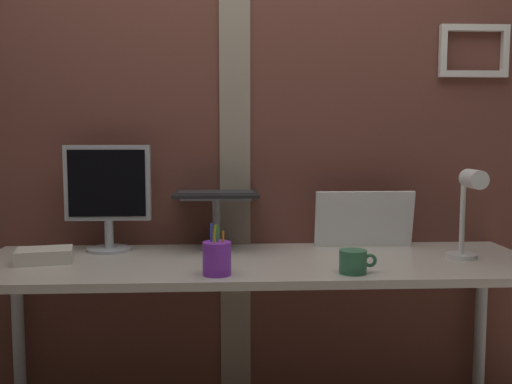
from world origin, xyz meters
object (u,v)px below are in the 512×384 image
object	(u,v)px
pen_cup	(217,258)
monitor	(108,190)
laptop	(216,179)
coffee_mug	(354,262)
desk_lamp	(469,204)
whiteboard_panel	(364,219)

from	to	relation	value
pen_cup	monitor	bearing A→B (deg)	135.76
laptop	monitor	bearing A→B (deg)	-169.67
coffee_mug	desk_lamp	bearing A→B (deg)	20.31
monitor	laptop	bearing A→B (deg)	10.33
laptop	whiteboard_panel	distance (m)	0.65
monitor	desk_lamp	bearing A→B (deg)	-10.66
monitor	whiteboard_panel	distance (m)	1.07
pen_cup	whiteboard_panel	bearing A→B (deg)	36.77
pen_cup	coffee_mug	world-z (taller)	pen_cup
whiteboard_panel	desk_lamp	distance (m)	0.44
laptop	desk_lamp	size ratio (longest dim) A/B	0.99
laptop	whiteboard_panel	world-z (taller)	laptop
monitor	whiteboard_panel	xyz separation A→B (m)	(1.06, 0.02, -0.13)
whiteboard_panel	pen_cup	world-z (taller)	whiteboard_panel
desk_lamp	whiteboard_panel	bearing A→B (deg)	139.08
monitor	laptop	distance (m)	0.45
laptop	pen_cup	distance (m)	0.56
laptop	coffee_mug	world-z (taller)	laptop
desk_lamp	monitor	bearing A→B (deg)	169.34
monitor	pen_cup	world-z (taller)	monitor
whiteboard_panel	desk_lamp	xyz separation A→B (m)	(0.33, -0.28, 0.10)
whiteboard_panel	laptop	bearing A→B (deg)	174.68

